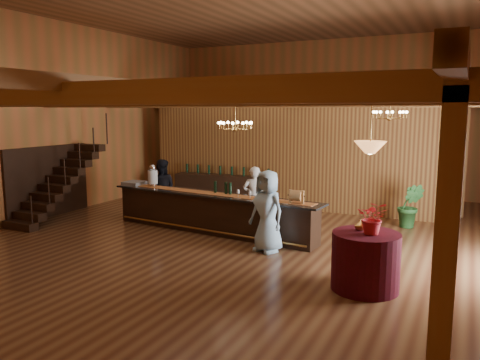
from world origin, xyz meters
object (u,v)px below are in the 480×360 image
at_px(chandelier_right, 390,114).
at_px(staff_second, 162,189).
at_px(raffle_drum, 296,196).
at_px(tasting_bar, 212,212).
at_px(pendant_lamp, 370,147).
at_px(bartender, 254,197).
at_px(guest, 267,211).
at_px(backbar_shelf, 226,189).
at_px(chandelier_left, 235,125).
at_px(round_table, 365,261).
at_px(floor_plant, 410,206).
at_px(beverage_dispenser, 153,176).

xyz_separation_m(chandelier_right, staff_second, (-5.85, -1.23, -2.07)).
distance_m(raffle_drum, chandelier_right, 3.23).
height_order(tasting_bar, pendant_lamp, pendant_lamp).
relative_size(tasting_bar, bartender, 3.68).
bearing_deg(guest, staff_second, 177.33).
relative_size(chandelier_right, staff_second, 0.49).
bearing_deg(pendant_lamp, tasting_bar, 153.01).
distance_m(backbar_shelf, chandelier_left, 4.44).
bearing_deg(backbar_shelf, bartender, -58.88).
height_order(raffle_drum, pendant_lamp, pendant_lamp).
height_order(round_table, chandelier_left, chandelier_left).
height_order(pendant_lamp, floor_plant, pendant_lamp).
bearing_deg(pendant_lamp, chandelier_right, 94.66).
relative_size(raffle_drum, bartender, 0.21).
bearing_deg(tasting_bar, chandelier_right, 32.62).
height_order(bartender, guest, guest).
distance_m(chandelier_left, bartender, 2.06).
relative_size(chandelier_left, chandelier_right, 1.00).
bearing_deg(tasting_bar, round_table, -21.38).
xyz_separation_m(tasting_bar, bartender, (0.76, 0.86, 0.30)).
bearing_deg(staff_second, chandelier_left, 136.85).
distance_m(beverage_dispenser, floor_plant, 6.75).
height_order(chandelier_right, bartender, chandelier_right).
height_order(beverage_dispenser, round_table, beverage_dispenser).
height_order(tasting_bar, round_table, same).
distance_m(tasting_bar, chandelier_left, 2.26).
height_order(tasting_bar, chandelier_left, chandelier_left).
relative_size(raffle_drum, chandelier_left, 0.43).
relative_size(backbar_shelf, pendant_lamp, 3.71).
relative_size(chandelier_left, staff_second, 0.49).
distance_m(chandelier_left, guest, 2.29).
height_order(round_table, chandelier_right, chandelier_right).
bearing_deg(bartender, tasting_bar, 24.27).
relative_size(tasting_bar, beverage_dispenser, 9.73).
bearing_deg(chandelier_left, staff_second, 164.26).
bearing_deg(tasting_bar, backbar_shelf, 117.72).
relative_size(round_table, bartender, 0.71).
relative_size(bartender, floor_plant, 1.37).
xyz_separation_m(raffle_drum, chandelier_right, (1.55, 2.23, 1.75)).
xyz_separation_m(beverage_dispenser, pendant_lamp, (6.11, -2.36, 1.15)).
distance_m(tasting_bar, raffle_drum, 2.39).
xyz_separation_m(pendant_lamp, floor_plant, (0.18, 4.73, -1.82)).
bearing_deg(beverage_dispenser, raffle_drum, -6.85).
bearing_deg(staff_second, backbar_shelf, -132.43).
bearing_deg(beverage_dispenser, tasting_bar, -7.00).
bearing_deg(beverage_dispenser, backbar_shelf, 78.72).
relative_size(chandelier_left, floor_plant, 0.69).
distance_m(raffle_drum, staff_second, 4.43).
relative_size(pendant_lamp, bartender, 0.57).
distance_m(chandelier_right, pendant_lamp, 4.12).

